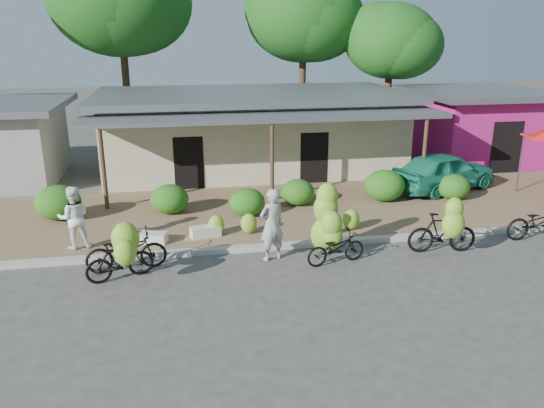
{
  "coord_description": "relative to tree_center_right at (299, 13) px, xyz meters",
  "views": [
    {
      "loc": [
        -3.16,
        -11.41,
        5.77
      ],
      "look_at": [
        -0.67,
        2.37,
        1.2
      ],
      "focal_mm": 35.0,
      "sensor_mm": 36.0,
      "label": 1
    }
  ],
  "objects": [
    {
      "name": "sidewalk",
      "position": [
        -3.31,
        -11.61,
        -6.59
      ],
      "size": [
        60.0,
        6.0,
        0.12
      ],
      "primitive_type": "cube",
      "color": "#8E724C",
      "rests_on": "ground"
    },
    {
      "name": "hedge_5",
      "position": [
        3.0,
        -11.55,
        -6.08
      ],
      "size": [
        1.15,
        1.03,
        0.89
      ],
      "primitive_type": "ellipsoid",
      "color": "#1C5413",
      "rests_on": "sidewalk"
    },
    {
      "name": "ground",
      "position": [
        -3.31,
        -16.61,
        -6.65
      ],
      "size": [
        100.0,
        100.0,
        0.0
      ],
      "primitive_type": "plane",
      "color": "#413F3D",
      "rests_on": "ground"
    },
    {
      "name": "shop_pink",
      "position": [
        7.19,
        -5.62,
        -4.98
      ],
      "size": [
        6.0,
        6.0,
        3.25
      ],
      "color": "#B01B7D",
      "rests_on": "ground"
    },
    {
      "name": "teal_van",
      "position": [
        3.18,
        -10.41,
        -5.81
      ],
      "size": [
        4.56,
        3.08,
        1.44
      ],
      "primitive_type": "imported",
      "rotation": [
        0.0,
        0.0,
        1.93
      ],
      "color": "#1B7B5D",
      "rests_on": "sidewalk"
    },
    {
      "name": "bike_center",
      "position": [
        -2.67,
        -15.54,
        -5.83
      ],
      "size": [
        1.73,
        1.3,
        2.04
      ],
      "rotation": [
        0.0,
        0.0,
        1.79
      ],
      "color": "black",
      "rests_on": "ground"
    },
    {
      "name": "loose_banana_c",
      "position": [
        -1.51,
        -13.82,
        -6.21
      ],
      "size": [
        0.51,
        0.43,
        0.63
      ],
      "primitive_type": "ellipsoid",
      "color": "#7DB42D",
      "rests_on": "sidewalk"
    },
    {
      "name": "bike_right",
      "position": [
        0.45,
        -15.77,
        -5.94
      ],
      "size": [
        1.94,
        1.27,
        1.75
      ],
      "rotation": [
        0.0,
        0.0,
        1.46
      ],
      "color": "black",
      "rests_on": "ground"
    },
    {
      "name": "hedge_2",
      "position": [
        -4.39,
        -12.01,
        -6.08
      ],
      "size": [
        1.15,
        1.03,
        0.9
      ],
      "primitive_type": "ellipsoid",
      "color": "#1C5413",
      "rests_on": "sidewalk"
    },
    {
      "name": "hedge_3",
      "position": [
        -2.55,
        -11.22,
        -6.08
      ],
      "size": [
        1.15,
        1.03,
        0.89
      ],
      "primitive_type": "ellipsoid",
      "color": "#1C5413",
      "rests_on": "sidewalk"
    },
    {
      "name": "tree_center_right",
      "position": [
        0.0,
        0.0,
        0.0
      ],
      "size": [
        5.92,
        5.86,
        8.89
      ],
      "color": "brown",
      "rests_on": "ground"
    },
    {
      "name": "bystander",
      "position": [
        -9.35,
        -13.82,
        -5.66
      ],
      "size": [
        0.93,
        0.77,
        1.74
      ],
      "primitive_type": "imported",
      "rotation": [
        0.0,
        0.0,
        3.28
      ],
      "color": "white",
      "rests_on": "sidewalk"
    },
    {
      "name": "hedge_4",
      "position": [
        0.53,
        -11.29,
        -5.98
      ],
      "size": [
        1.41,
        1.27,
        1.1
      ],
      "primitive_type": "ellipsoid",
      "color": "#1C5413",
      "rests_on": "sidewalk"
    },
    {
      "name": "bike_left",
      "position": [
        -7.98,
        -15.9,
        -6.08
      ],
      "size": [
        1.72,
        1.32,
        1.26
      ],
      "rotation": [
        0.0,
        0.0,
        1.9
      ],
      "color": "black",
      "rests_on": "ground"
    },
    {
      "name": "sack_far",
      "position": [
        -7.3,
        -13.81,
        -6.39
      ],
      "size": [
        0.83,
        0.58,
        0.28
      ],
      "primitive_type": "cube",
      "rotation": [
        0.0,
        0.0,
        -0.3
      ],
      "color": "beige",
      "rests_on": "sidewalk"
    },
    {
      "name": "bike_far_left",
      "position": [
        -7.88,
        -15.4,
        -6.02
      ],
      "size": [
        2.07,
        1.39,
        1.52
      ],
      "rotation": [
        0.0,
        0.0,
        1.69
      ],
      "color": "black",
      "rests_on": "ground"
    },
    {
      "name": "shop_main",
      "position": [
        -3.31,
        -5.68,
        -4.93
      ],
      "size": [
        13.0,
        8.5,
        3.35
      ],
      "color": "beige",
      "rests_on": "ground"
    },
    {
      "name": "loose_banana_a",
      "position": [
        -5.5,
        -13.52,
        -6.23
      ],
      "size": [
        0.48,
        0.41,
        0.6
      ],
      "primitive_type": "ellipsoid",
      "color": "#7DB42D",
      "rests_on": "sidewalk"
    },
    {
      "name": "tree_near_right",
      "position": [
        4.0,
        -2.0,
        -1.22
      ],
      "size": [
        4.74,
        4.58,
        7.18
      ],
      "color": "brown",
      "rests_on": "ground"
    },
    {
      "name": "hedge_1",
      "position": [
        -6.84,
        -11.33,
        -6.05
      ],
      "size": [
        1.23,
        1.11,
        0.96
      ],
      "primitive_type": "ellipsoid",
      "color": "#1C5413",
      "rests_on": "sidewalk"
    },
    {
      "name": "bike_far_right",
      "position": [
        3.7,
        -15.24,
        -6.12
      ],
      "size": [
        2.04,
        0.77,
        1.06
      ],
      "rotation": [
        0.0,
        0.0,
        1.53
      ],
      "color": "black",
      "rests_on": "ground"
    },
    {
      "name": "curb",
      "position": [
        -3.31,
        -14.61,
        -6.57
      ],
      "size": [
        60.0,
        0.25,
        0.15
      ],
      "primitive_type": "cube",
      "color": "#A8A399",
      "rests_on": "ground"
    },
    {
      "name": "loose_banana_b",
      "position": [
        -4.56,
        -13.59,
        -6.22
      ],
      "size": [
        0.49,
        0.41,
        0.61
      ],
      "primitive_type": "ellipsoid",
      "color": "#7DB42D",
      "rests_on": "sidewalk"
    },
    {
      "name": "sack_near",
      "position": [
        -5.83,
        -13.62,
        -6.38
      ],
      "size": [
        0.91,
        0.57,
        0.3
      ],
      "primitive_type": "cube",
      "rotation": [
        0.0,
        0.0,
        0.21
      ],
      "color": "beige",
      "rests_on": "sidewalk"
    },
    {
      "name": "vendor",
      "position": [
        -4.17,
        -15.27,
        -5.67
      ],
      "size": [
        0.84,
        0.7,
        1.95
      ],
      "primitive_type": "imported",
      "rotation": [
        0.0,
        0.0,
        3.53
      ],
      "color": "#9B9B9B",
      "rests_on": "ground"
    },
    {
      "name": "hedge_0",
      "position": [
        -10.27,
        -11.32,
        -5.98
      ],
      "size": [
        1.41,
        1.27,
        1.1
      ],
      "primitive_type": "ellipsoid",
      "color": "#1C5413",
      "rests_on": "sidewalk"
    }
  ]
}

